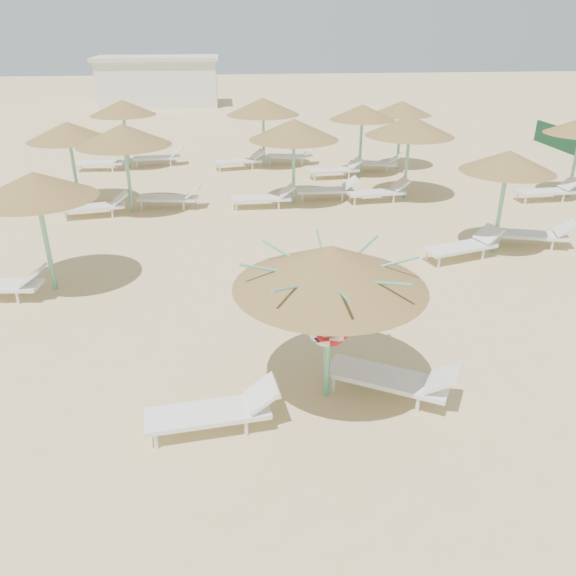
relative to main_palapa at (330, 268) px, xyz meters
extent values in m
plane|color=#D3B880|center=(0.09, 0.06, -2.24)|extent=(120.00, 120.00, 0.00)
cylinder|color=#68B495|center=(0.00, 0.00, -1.16)|extent=(0.11, 0.11, 2.16)
cone|color=olive|center=(0.00, 0.00, 0.02)|extent=(2.88, 2.88, 0.65)
cylinder|color=#68B495|center=(0.00, 0.00, -0.23)|extent=(0.20, 0.20, 0.12)
cylinder|color=#68B495|center=(0.66, 0.00, -0.03)|extent=(1.30, 0.04, 0.33)
cylinder|color=#68B495|center=(0.47, 0.47, -0.03)|extent=(0.95, 0.95, 0.33)
cylinder|color=#68B495|center=(0.00, 0.66, -0.03)|extent=(0.04, 1.30, 0.33)
cylinder|color=#68B495|center=(-0.47, 0.47, -0.03)|extent=(0.95, 0.95, 0.33)
cylinder|color=#68B495|center=(-0.66, 0.00, -0.03)|extent=(1.30, 0.04, 0.33)
cylinder|color=#68B495|center=(-0.47, -0.47, -0.03)|extent=(0.95, 0.95, 0.33)
cylinder|color=#68B495|center=(0.00, -0.66, -0.03)|extent=(0.04, 1.30, 0.33)
cylinder|color=#68B495|center=(0.47, -0.47, -0.03)|extent=(0.95, 0.95, 0.33)
torus|color=red|center=(0.00, -0.10, -0.93)|extent=(0.67, 0.15, 0.67)
cylinder|color=white|center=(-2.59, -1.00, -2.11)|extent=(0.06, 0.06, 0.27)
cylinder|color=white|center=(-2.65, -0.52, -2.11)|extent=(0.06, 0.06, 0.27)
cylinder|color=white|center=(-1.32, -0.85, -2.11)|extent=(0.06, 0.06, 0.27)
cylinder|color=white|center=(-1.37, -0.38, -2.11)|extent=(0.06, 0.06, 0.27)
cube|color=white|center=(-1.87, -0.67, -1.94)|extent=(1.86, 0.79, 0.08)
cube|color=white|center=(-1.06, -0.58, -1.71)|extent=(0.52, 0.62, 0.35)
cylinder|color=white|center=(0.13, 0.07, -2.10)|extent=(0.06, 0.06, 0.28)
cylinder|color=white|center=(0.38, 0.52, -2.10)|extent=(0.06, 0.06, 0.28)
cylinder|color=white|center=(1.32, -0.60, -2.10)|extent=(0.06, 0.06, 0.28)
cylinder|color=white|center=(1.57, -0.16, -2.10)|extent=(0.06, 0.06, 0.28)
cube|color=white|center=(0.96, -0.11, -1.92)|extent=(1.99, 1.50, 0.08)
cube|color=white|center=(1.71, -0.53, -1.67)|extent=(0.73, 0.77, 0.37)
cylinder|color=#68B495|center=(-5.41, 4.59, -1.09)|extent=(0.11, 0.11, 2.30)
cone|color=olive|center=(-5.41, 4.59, 0.14)|extent=(2.51, 2.51, 0.56)
cylinder|color=#68B495|center=(-5.41, 4.59, -0.09)|extent=(0.20, 0.20, 0.12)
cylinder|color=white|center=(-5.99, 3.88, -2.10)|extent=(0.06, 0.06, 0.28)
cylinder|color=white|center=(-5.94, 4.38, -2.10)|extent=(0.06, 0.06, 0.28)
cube|color=white|center=(-5.66, 4.10, -1.68)|extent=(0.54, 0.65, 0.36)
cylinder|color=#68B495|center=(-4.47, 10.15, -1.09)|extent=(0.11, 0.11, 2.30)
cone|color=olive|center=(-4.47, 10.15, 0.16)|extent=(2.84, 2.84, 0.64)
cylinder|color=#68B495|center=(-4.47, 10.15, -0.09)|extent=(0.20, 0.20, 0.12)
cylinder|color=white|center=(-6.32, 9.38, -2.10)|extent=(0.06, 0.06, 0.28)
cylinder|color=white|center=(-6.40, 9.87, -2.10)|extent=(0.06, 0.06, 0.28)
cylinder|color=white|center=(-4.98, 9.60, -2.10)|extent=(0.06, 0.06, 0.28)
cylinder|color=white|center=(-5.06, 10.09, -2.10)|extent=(0.06, 0.06, 0.28)
cube|color=white|center=(-5.57, 9.75, -1.92)|extent=(1.98, 0.92, 0.08)
cube|color=white|center=(-4.73, 9.89, -1.68)|extent=(0.58, 0.67, 0.36)
cylinder|color=white|center=(-4.20, 10.34, -2.10)|extent=(0.06, 0.06, 0.28)
cylinder|color=white|center=(-4.12, 10.83, -2.10)|extent=(0.06, 0.06, 0.28)
cylinder|color=white|center=(-2.86, 10.12, -2.10)|extent=(0.06, 0.06, 0.28)
cylinder|color=white|center=(-2.78, 10.61, -2.10)|extent=(0.06, 0.06, 0.28)
cube|color=white|center=(-3.37, 10.45, -1.92)|extent=(1.98, 0.92, 0.08)
cube|color=white|center=(-2.53, 10.31, -1.68)|extent=(0.58, 0.67, 0.36)
cylinder|color=#68B495|center=(-5.42, 16.18, -1.09)|extent=(0.11, 0.11, 2.30)
cone|color=olive|center=(-5.42, 16.18, 0.15)|extent=(2.58, 2.58, 0.58)
cylinder|color=#68B495|center=(-5.42, 16.18, -0.09)|extent=(0.20, 0.20, 0.12)
cylinder|color=white|center=(-7.33, 15.57, -2.10)|extent=(0.06, 0.06, 0.28)
cylinder|color=white|center=(-7.30, 16.06, -2.10)|extent=(0.06, 0.06, 0.28)
cylinder|color=white|center=(-5.98, 15.50, -2.10)|extent=(0.06, 0.06, 0.28)
cylinder|color=white|center=(-5.96, 16.00, -2.10)|extent=(0.06, 0.06, 0.28)
cube|color=white|center=(-6.52, 15.78, -1.92)|extent=(1.93, 0.71, 0.08)
cube|color=white|center=(-5.67, 15.74, -1.68)|extent=(0.51, 0.62, 0.36)
cylinder|color=white|center=(-5.10, 16.19, -2.10)|extent=(0.06, 0.06, 0.28)
cylinder|color=white|center=(-5.13, 16.69, -2.10)|extent=(0.06, 0.06, 0.28)
cylinder|color=white|center=(-3.76, 16.25, -2.10)|extent=(0.06, 0.06, 0.28)
cylinder|color=white|center=(-3.78, 16.75, -2.10)|extent=(0.06, 0.06, 0.28)
cube|color=white|center=(-4.32, 16.48, -1.92)|extent=(1.93, 0.71, 0.08)
cube|color=white|center=(-3.47, 16.52, -1.68)|extent=(0.51, 0.62, 0.36)
cylinder|color=#68B495|center=(0.71, 10.52, -1.09)|extent=(0.11, 0.11, 2.30)
cone|color=olive|center=(0.71, 10.52, 0.16)|extent=(2.85, 2.85, 0.64)
cylinder|color=#68B495|center=(0.71, 10.52, -0.09)|extent=(0.20, 0.20, 0.12)
cylinder|color=white|center=(-1.19, 9.87, -2.10)|extent=(0.06, 0.06, 0.28)
cylinder|color=white|center=(-1.19, 10.37, -2.10)|extent=(0.06, 0.06, 0.28)
cylinder|color=white|center=(0.16, 9.88, -2.10)|extent=(0.06, 0.06, 0.28)
cylinder|color=white|center=(0.16, 10.38, -2.10)|extent=(0.06, 0.06, 0.28)
cube|color=white|center=(-0.39, 10.12, -1.92)|extent=(1.90, 0.63, 0.08)
cube|color=white|center=(0.46, 10.13, -1.68)|extent=(0.49, 0.60, 0.36)
cylinder|color=white|center=(1.01, 10.58, -2.10)|extent=(0.06, 0.06, 0.28)
cylinder|color=white|center=(1.01, 11.08, -2.10)|extent=(0.06, 0.06, 0.28)
cylinder|color=white|center=(2.36, 10.57, -2.10)|extent=(0.06, 0.06, 0.28)
cylinder|color=white|center=(2.36, 11.07, -2.10)|extent=(0.06, 0.06, 0.28)
cube|color=white|center=(1.81, 10.82, -1.92)|extent=(1.90, 0.63, 0.08)
cube|color=white|center=(2.66, 10.82, -1.68)|extent=(0.49, 0.60, 0.36)
cylinder|color=#68B495|center=(0.10, 15.84, -1.09)|extent=(0.11, 0.11, 2.30)
cone|color=olive|center=(0.10, 15.84, 0.16)|extent=(2.91, 2.91, 0.65)
cylinder|color=#68B495|center=(0.10, 15.84, -0.09)|extent=(0.20, 0.20, 0.12)
cylinder|color=white|center=(-1.73, 15.02, -2.10)|extent=(0.06, 0.06, 0.28)
cylinder|color=white|center=(-1.83, 15.51, -2.10)|extent=(0.06, 0.06, 0.28)
cylinder|color=white|center=(-0.41, 15.31, -2.10)|extent=(0.06, 0.06, 0.28)
cylinder|color=white|center=(-0.51, 15.79, -2.10)|extent=(0.06, 0.06, 0.28)
cube|color=white|center=(-1.00, 15.44, -1.92)|extent=(1.99, 1.00, 0.08)
cube|color=white|center=(-0.17, 15.61, -1.68)|extent=(0.60, 0.69, 0.36)
cylinder|color=white|center=(0.37, 16.06, -2.10)|extent=(0.06, 0.06, 0.28)
cylinder|color=white|center=(0.47, 16.55, -2.10)|extent=(0.06, 0.06, 0.28)
cylinder|color=white|center=(1.69, 15.78, -2.10)|extent=(0.06, 0.06, 0.28)
cylinder|color=white|center=(1.79, 16.27, -2.10)|extent=(0.06, 0.06, 0.28)
cube|color=white|center=(1.20, 16.14, -1.92)|extent=(1.99, 1.00, 0.08)
cube|color=white|center=(2.03, 15.96, -1.68)|extent=(0.60, 0.69, 0.36)
cylinder|color=#68B495|center=(5.41, 5.67, -1.09)|extent=(0.11, 0.11, 2.30)
cone|color=olive|center=(5.41, 5.67, 0.14)|extent=(2.30, 2.30, 0.52)
cylinder|color=#68B495|center=(5.41, 5.67, -0.09)|extent=(0.20, 0.20, 0.12)
cylinder|color=white|center=(3.61, 4.80, -2.10)|extent=(0.06, 0.06, 0.28)
cylinder|color=white|center=(3.47, 5.28, -2.10)|extent=(0.06, 0.06, 0.28)
cylinder|color=white|center=(4.90, 5.19, -2.10)|extent=(0.06, 0.06, 0.28)
cylinder|color=white|center=(4.76, 5.67, -2.10)|extent=(0.06, 0.06, 0.28)
cube|color=white|center=(4.31, 5.27, -1.92)|extent=(2.00, 1.14, 0.08)
cube|color=white|center=(5.12, 5.51, -1.68)|extent=(0.64, 0.71, 0.36)
cylinder|color=white|center=(5.67, 5.96, -2.10)|extent=(0.06, 0.06, 0.28)
cylinder|color=white|center=(5.81, 6.44, -2.10)|extent=(0.06, 0.06, 0.28)
cylinder|color=white|center=(6.96, 5.57, -2.10)|extent=(0.06, 0.06, 0.28)
cylinder|color=white|center=(7.10, 6.05, -2.10)|extent=(0.06, 0.06, 0.28)
cube|color=white|center=(6.51, 5.97, -1.92)|extent=(2.00, 1.14, 0.08)
cube|color=white|center=(7.32, 5.72, -1.68)|extent=(0.64, 0.71, 0.36)
cylinder|color=#68B495|center=(4.53, 10.76, -1.09)|extent=(0.11, 0.11, 2.30)
cone|color=olive|center=(4.53, 10.76, 0.16)|extent=(2.89, 2.89, 0.65)
cylinder|color=#68B495|center=(4.53, 10.76, -0.09)|extent=(0.20, 0.20, 0.12)
cylinder|color=white|center=(2.66, 10.04, -2.10)|extent=(0.06, 0.06, 0.28)
cylinder|color=white|center=(2.61, 10.54, -2.10)|extent=(0.06, 0.06, 0.28)
cylinder|color=white|center=(4.00, 10.17, -2.10)|extent=(0.06, 0.06, 0.28)
cylinder|color=white|center=(3.95, 10.66, -2.10)|extent=(0.06, 0.06, 0.28)
cube|color=white|center=(3.43, 10.36, -1.92)|extent=(1.95, 0.80, 0.08)
cube|color=white|center=(4.28, 10.44, -1.68)|extent=(0.54, 0.64, 0.36)
cylinder|color=#68B495|center=(5.50, 14.92, -1.09)|extent=(0.11, 0.11, 2.30)
cone|color=olive|center=(5.50, 14.92, 0.14)|extent=(2.34, 2.34, 0.53)
cylinder|color=#68B495|center=(5.50, 14.92, -0.09)|extent=(0.20, 0.20, 0.12)
cylinder|color=white|center=(3.56, 14.52, -2.10)|extent=(0.06, 0.06, 0.28)
cylinder|color=white|center=(3.70, 14.99, -2.10)|extent=(0.06, 0.06, 0.28)
cylinder|color=white|center=(4.85, 14.12, -2.10)|extent=(0.06, 0.06, 0.28)
cylinder|color=white|center=(5.00, 14.60, -2.10)|extent=(0.06, 0.06, 0.28)
cube|color=white|center=(4.40, 14.52, -1.92)|extent=(2.00, 1.15, 0.08)
cube|color=white|center=(5.21, 14.28, -1.68)|extent=(0.64, 0.72, 0.36)
cylinder|color=#68B495|center=(10.17, 10.27, -1.09)|extent=(0.11, 0.11, 2.30)
cylinder|color=white|center=(8.28, 9.58, -2.10)|extent=(0.06, 0.06, 0.28)
cylinder|color=white|center=(8.26, 10.08, -2.10)|extent=(0.06, 0.06, 0.28)
cylinder|color=white|center=(9.63, 9.64, -2.10)|extent=(0.06, 0.06, 0.28)
cylinder|color=white|center=(9.60, 10.14, -2.10)|extent=(0.06, 0.06, 0.28)
cube|color=white|center=(9.07, 9.87, -1.92)|extent=(1.93, 0.71, 0.08)
cube|color=white|center=(9.91, 9.91, -1.68)|extent=(0.51, 0.62, 0.36)
cylinder|color=#68B495|center=(3.70, 13.96, -1.09)|extent=(0.11, 0.11, 2.30)
cone|color=olive|center=(3.70, 13.96, 0.14)|extent=(2.46, 2.46, 0.55)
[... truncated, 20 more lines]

